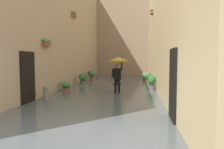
# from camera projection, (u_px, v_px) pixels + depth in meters

# --- Properties ---
(ground_plane) EXTENTS (60.00, 60.00, 0.00)m
(ground_plane) POSITION_uv_depth(u_px,v_px,m) (112.00, 88.00, 14.25)
(ground_plane) COLOR gray
(flood_water) EXTENTS (6.39, 24.20, 0.09)m
(flood_water) POSITION_uv_depth(u_px,v_px,m) (112.00, 87.00, 14.24)
(flood_water) COLOR #515B60
(flood_water) RESTS_ON ground_plane
(building_facade_left) EXTENTS (2.04, 22.20, 10.86)m
(building_facade_left) POSITION_uv_depth(u_px,v_px,m) (171.00, 2.00, 13.40)
(building_facade_left) COLOR tan
(building_facade_left) RESTS_ON ground_plane
(building_facade_right) EXTENTS (2.04, 22.20, 8.75)m
(building_facade_right) POSITION_uv_depth(u_px,v_px,m) (57.00, 22.00, 14.40)
(building_facade_right) COLOR tan
(building_facade_right) RESTS_ON ground_plane
(building_facade_far) EXTENTS (9.19, 1.80, 10.25)m
(building_facade_far) POSITION_uv_depth(u_px,v_px,m) (123.00, 30.00, 23.79)
(building_facade_far) COLOR gray
(building_facade_far) RESTS_ON ground_plane
(person_wading) EXTENTS (1.10, 1.10, 2.08)m
(person_wading) POSITION_uv_depth(u_px,v_px,m) (118.00, 67.00, 11.48)
(person_wading) COLOR #2D2319
(person_wading) RESTS_ON ground_plane
(potted_plant_mid_left) EXTENTS (0.47, 0.47, 0.94)m
(potted_plant_mid_left) POSITION_uv_depth(u_px,v_px,m) (152.00, 83.00, 12.82)
(potted_plant_mid_left) COLOR #66605B
(potted_plant_mid_left) RESTS_ON ground_plane
(potted_plant_near_left) EXTENTS (0.45, 0.45, 0.85)m
(potted_plant_near_left) POSITION_uv_depth(u_px,v_px,m) (149.00, 78.00, 16.40)
(potted_plant_near_left) COLOR brown
(potted_plant_near_left) RESTS_ON ground_plane
(potted_plant_far_right) EXTENTS (0.57, 0.57, 0.90)m
(potted_plant_far_right) POSITION_uv_depth(u_px,v_px,m) (82.00, 78.00, 15.57)
(potted_plant_far_right) COLOR #66605B
(potted_plant_far_right) RESTS_ON ground_plane
(potted_plant_near_right) EXTENTS (0.56, 0.56, 0.65)m
(potted_plant_near_right) POSITION_uv_depth(u_px,v_px,m) (66.00, 86.00, 12.44)
(potted_plant_near_right) COLOR #9E563D
(potted_plant_near_right) RESTS_ON ground_plane
(potted_plant_far_left) EXTENTS (0.55, 0.55, 0.78)m
(potted_plant_far_left) POSITION_uv_depth(u_px,v_px,m) (145.00, 76.00, 18.35)
(potted_plant_far_left) COLOR brown
(potted_plant_far_left) RESTS_ON ground_plane
(potted_plant_mid_right) EXTENTS (0.64, 0.64, 0.98)m
(potted_plant_mid_right) POSITION_uv_depth(u_px,v_px,m) (92.00, 74.00, 18.84)
(potted_plant_mid_right) COLOR brown
(potted_plant_mid_right) RESTS_ON ground_plane
(mooring_bollard) EXTENTS (0.22, 0.22, 0.73)m
(mooring_bollard) POSITION_uv_depth(u_px,v_px,m) (46.00, 94.00, 9.44)
(mooring_bollard) COLOR gray
(mooring_bollard) RESTS_ON ground_plane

